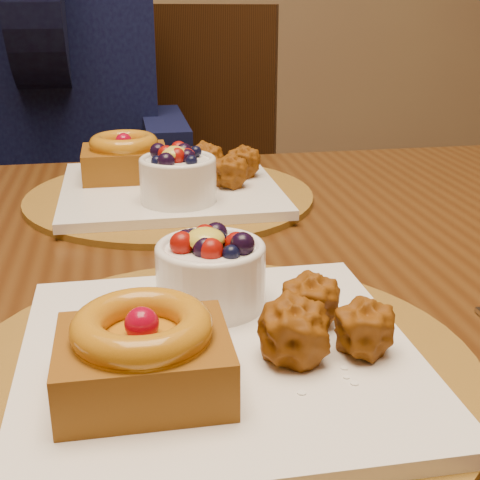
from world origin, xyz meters
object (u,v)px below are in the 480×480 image
object	(u,v)px
place_setting_near	(214,340)
place_setting_far	(167,181)
chair_far	(163,208)
diner	(49,68)
dining_table	(189,327)

from	to	relation	value
place_setting_near	place_setting_far	bearing A→B (deg)	90.05
place_setting_near	chair_far	world-z (taller)	chair_far
chair_far	diner	bearing A→B (deg)	-135.82
dining_table	place_setting_far	size ratio (longest dim) A/B	4.21
dining_table	place_setting_far	xyz separation A→B (m)	(-0.00, 0.21, 0.10)
place_setting_near	place_setting_far	world-z (taller)	place_setting_far
place_setting_near	place_setting_far	size ratio (longest dim) A/B	1.00
place_setting_far	diner	xyz separation A→B (m)	(-0.19, 0.53, 0.09)
place_setting_far	chair_far	world-z (taller)	chair_far
chair_far	diner	distance (m)	0.40
dining_table	place_setting_far	world-z (taller)	place_setting_far
dining_table	diner	world-z (taller)	diner
place_setting_near	chair_far	bearing A→B (deg)	88.47
place_setting_far	dining_table	bearing A→B (deg)	-89.19
place_setting_near	chair_far	xyz separation A→B (m)	(0.03, 1.05, -0.23)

